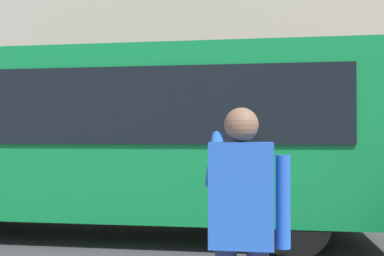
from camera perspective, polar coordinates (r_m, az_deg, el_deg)
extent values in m
plane|color=#38383A|center=(8.08, -0.10, -12.87)|extent=(60.00, 60.00, 0.00)
cube|color=#A89E8E|center=(15.29, 3.76, 15.51)|extent=(28.00, 0.80, 12.00)
cube|color=maroon|center=(14.28, 17.77, 4.45)|extent=(4.40, 1.10, 0.24)
cube|color=#0F7238|center=(7.90, -10.27, -0.72)|extent=(9.00, 2.50, 2.60)
cube|color=black|center=(6.73, -13.69, 2.73)|extent=(7.60, 0.06, 1.10)
cylinder|color=black|center=(8.68, 11.55, -8.68)|extent=(1.00, 0.28, 1.00)
cylinder|color=black|center=(6.51, 12.67, -11.28)|extent=(1.00, 0.28, 1.00)
cube|color=#1E4CAD|center=(2.91, 6.23, -8.29)|extent=(0.40, 0.24, 0.66)
sphere|color=brown|center=(2.89, 6.21, 0.40)|extent=(0.22, 0.22, 0.22)
cylinder|color=#1E4CAD|center=(2.92, 11.40, -9.05)|extent=(0.09, 0.09, 0.58)
cylinder|color=#1E4CAD|center=(3.06, 2.95, -3.80)|extent=(0.09, 0.48, 0.37)
cube|color=black|center=(3.19, 4.62, -0.09)|extent=(0.07, 0.01, 0.14)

